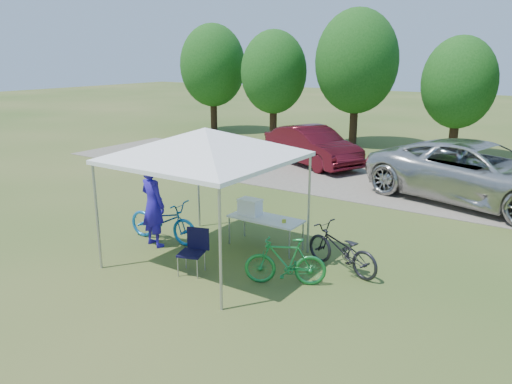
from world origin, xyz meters
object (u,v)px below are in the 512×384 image
Objects in this scene: cooler at (250,207)px; cyclist at (153,205)px; sedan at (312,146)px; folding_chair at (194,247)px; bike_dark at (341,249)px; bike_green at (285,261)px; folding_table at (266,220)px; minivan at (479,173)px; bike_blue at (163,221)px.

cyclist reaches higher than cooler.
cooler is 8.42m from sedan.
bike_dark is (2.32, 1.63, -0.07)m from folding_chair.
bike_green is at bearing -38.31° from cooler.
sedan is at bearing 111.05° from folding_table.
bike_green is at bearing -130.48° from sedan.
cyclist is at bearing -59.40° from bike_dark.
minivan is at bearing -82.27° from sedan.
folding_chair is 8.75m from minivan.
folding_table is 0.89× the size of bike_blue.
sedan is at bearing 176.94° from bike_green.
cooler is 2.35m from bike_dark.
bike_blue is 3.43m from bike_green.
bike_dark is (4.01, 0.74, -0.03)m from bike_blue.
sedan is (-0.96, 8.96, 0.26)m from bike_blue.
folding_chair is at bearing -140.53° from sedan.
cyclist is at bearing 159.95° from minivan.
sedan is at bearing 1.16° from bike_blue.
minivan is (5.26, 7.09, 0.39)m from bike_blue.
folding_chair is 1.77× the size of cooler.
folding_table is 6.89m from minivan.
bike_dark is at bearing 123.87° from bike_green.
folding_chair is at bearing -101.85° from bike_green.
sedan reaches higher than folding_chair.
cooler is at bearing -156.45° from bike_green.
bike_blue is 4.08m from bike_dark.
folding_chair is (-0.43, -1.85, -0.11)m from folding_table.
bike_green is 1.27m from bike_dark.
cyclist is 4.15m from bike_dark.
cyclist is (-1.68, -1.27, 0.08)m from cooler.
cooler is at bearing -65.29° from bike_blue.
bike_dark is 6.48m from minivan.
folding_chair is at bearing -90.62° from cooler.
bike_green is (1.73, 0.51, -0.06)m from folding_chair.
folding_table is at bearing -164.28° from bike_green.
cyclist is (-1.66, 0.58, 0.42)m from folding_chair.
cyclist reaches higher than folding_table.
cooler reaches higher than bike_blue.
cooler is (0.02, 1.85, 0.34)m from folding_chair.
cooler reaches higher than bike_green.
folding_chair is 10.19m from sedan.
cyclist is at bearing -142.84° from cooler.
minivan is (5.24, 7.40, -0.06)m from cyclist.
bike_blue is 1.07× the size of bike_dark.
cooler is 2.11m from cyclist.
bike_blue is at bearing -149.46° from sedan.
bike_green is at bearing -172.14° from cyclist.
cyclist reaches higher than bike_green.
bike_dark is at bearing 16.22° from folding_chair.
cooler is 0.27× the size of bike_blue.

